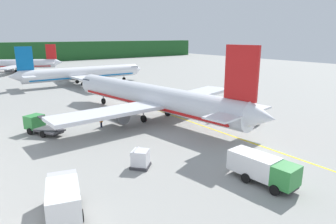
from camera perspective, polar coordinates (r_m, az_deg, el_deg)
The scene contains 13 objects.
ground at distance 72.75m, azimuth -14.29°, elevation 3.73°, with size 240.00×320.00×0.20m, color #999993.
distant_treeline at distance 164.14m, azimuth -27.50°, elevation 10.08°, with size 216.00×6.00×9.74m, color #1E5123.
airliner_foreground at distance 47.25m, azimuth -3.11°, elevation 2.82°, with size 34.52×41.66×11.90m.
airliner_mid_apron at distance 84.26m, azimuth -16.16°, elevation 7.14°, with size 36.46×30.35×10.41m.
airliner_far_taxiway at distance 123.91m, azimuth -27.36°, elevation 8.21°, with size 31.41×26.60×9.83m.
service_truck_fuel at distance 23.38m, azimuth -19.45°, elevation -15.46°, with size 3.74×6.22×2.86m.
service_truck_baggage at distance 43.91m, azimuth -23.51°, elevation -2.25°, with size 4.35×6.18×2.55m.
service_truck_catering at distance 28.28m, azimuth 17.68°, elevation -10.20°, with size 2.73×6.43×2.49m.
service_truck_pushback at distance 46.98m, azimuth 13.67°, elevation -0.13°, with size 3.08×6.78×2.40m.
cargo_container_near at distance 30.25m, azimuth -5.37°, elevation -8.95°, with size 2.53×2.53×1.97m.
crew_marshaller at distance 43.88m, azimuth -12.75°, elevation -1.72°, with size 0.60×0.37×1.61m.
crew_loader_left at distance 45.87m, azimuth 8.35°, elevation -0.75°, with size 0.62×0.30×1.68m.
apron_guide_line at distance 46.69m, azimuth 3.64°, elevation -1.61°, with size 0.30×60.00×0.01m, color yellow.
Camera 1 is at (-26.80, -18.36, 12.93)m, focal length 31.70 mm.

